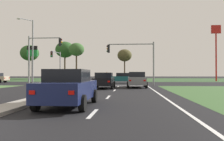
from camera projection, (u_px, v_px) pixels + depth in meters
name	position (u px, v px, depth m)	size (l,w,h in m)	color
ground_plane	(97.00, 83.00, 35.35)	(200.00, 200.00, 0.00)	black
grass_verge_far_left	(12.00, 79.00, 61.69)	(35.00, 35.00, 0.01)	#2D4C28
grass_verge_far_right	(216.00, 80.00, 57.86)	(35.00, 35.00, 0.01)	#2D4C28
median_island_near	(60.00, 93.00, 16.40)	(1.20, 22.00, 0.14)	gray
median_island_far	(111.00, 79.00, 60.27)	(1.20, 36.00, 0.14)	gray
lane_dash_near	(93.00, 114.00, 8.43)	(0.14, 2.00, 0.01)	silver
lane_dash_second	(108.00, 97.00, 14.42)	(0.14, 2.00, 0.01)	silver
lane_dash_third	(115.00, 90.00, 20.40)	(0.14, 2.00, 0.01)	silver
lane_dash_fourth	(118.00, 87.00, 26.38)	(0.14, 2.00, 0.01)	silver
edge_line_right	(159.00, 94.00, 16.88)	(0.14, 24.00, 0.01)	silver
stop_bar_near	(121.00, 86.00, 28.08)	(6.40, 0.50, 0.01)	silver
crosswalk_bar_near	(42.00, 85.00, 30.64)	(0.70, 2.80, 0.01)	silver
crosswalk_bar_second	(51.00, 85.00, 30.56)	(0.70, 2.80, 0.01)	silver
crosswalk_bar_third	(60.00, 85.00, 30.47)	(0.70, 2.80, 0.01)	silver
crosswalk_bar_fourth	(69.00, 85.00, 30.38)	(0.70, 2.80, 0.01)	silver
crosswalk_bar_fifth	(78.00, 85.00, 30.30)	(0.70, 2.80, 0.01)	silver
crosswalk_bar_sixth	(87.00, 85.00, 30.21)	(0.70, 2.80, 0.01)	silver
car_black_second	(104.00, 80.00, 23.17)	(1.95, 4.53, 1.53)	black
car_grey_third	(137.00, 80.00, 24.68)	(2.01, 4.36, 1.61)	slate
car_navy_fourth	(69.00, 88.00, 10.33)	(2.01, 4.61, 1.60)	#161E47
car_teal_fifth	(122.00, 78.00, 36.42)	(4.41, 2.05, 1.56)	#19565B
traffic_signal_far_left	(57.00, 61.00, 40.70)	(0.32, 4.98, 5.31)	gray
traffic_signal_near_right	(135.00, 55.00, 28.41)	(5.69, 0.32, 5.20)	gray
traffic_signal_near_left	(40.00, 52.00, 29.29)	(4.27, 0.32, 6.06)	gray
street_lamp_second	(31.00, 48.00, 33.71)	(1.57, 2.14, 9.04)	gray
pedestrian_at_median	(107.00, 75.00, 49.13)	(0.34, 0.34, 1.72)	#9E8966
fastfood_pole_sign	(216.00, 40.00, 46.18)	(1.80, 0.40, 10.84)	red
fuel_price_totem	(32.00, 56.00, 41.44)	(1.80, 0.24, 6.27)	silver
treeline_near	(30.00, 53.00, 66.70)	(5.12, 5.12, 9.43)	#423323
treeline_second	(65.00, 50.00, 67.41)	(5.32, 5.32, 10.52)	#423323
treeline_third	(76.00, 50.00, 62.00)	(3.99, 3.99, 9.45)	#423323
treeline_fourth	(125.00, 55.00, 61.87)	(3.72, 3.72, 7.80)	#423323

